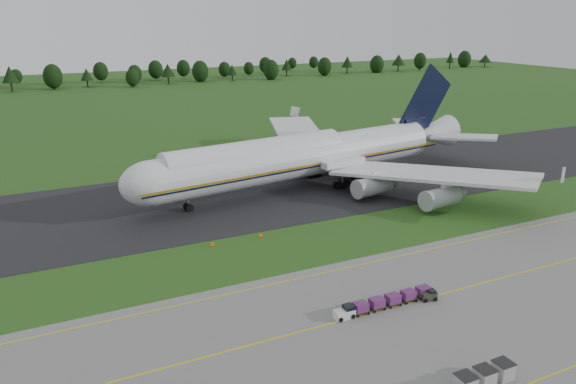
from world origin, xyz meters
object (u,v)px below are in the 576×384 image
uld_row (484,376)px  aircraft (308,155)px  baggage_train (383,302)px  utility_cart (428,296)px  edge_markers (237,240)px

uld_row → aircraft: bearing=76.6°
baggage_train → uld_row: 16.60m
aircraft → utility_cart: size_ratio=39.90×
utility_cart → aircraft: bearing=79.4°
utility_cart → edge_markers: bearing=117.5°
utility_cart → edge_markers: (-14.69, 28.27, -0.30)m
uld_row → edge_markers: size_ratio=0.76×
baggage_train → uld_row: (0.07, -16.60, 0.13)m
uld_row → edge_markers: bearing=100.9°
aircraft → uld_row: aircraft is taller
aircraft → edge_markers: aircraft is taller
aircraft → baggage_train: size_ratio=6.05×
aircraft → uld_row: bearing=-103.4°
uld_row → edge_markers: (-8.49, 43.98, -0.67)m
aircraft → baggage_train: bearing=-107.7°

